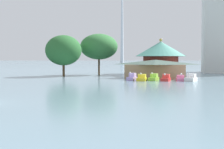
{
  "coord_description": "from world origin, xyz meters",
  "views": [
    {
      "loc": [
        17.82,
        -24.53,
        4.05
      ],
      "look_at": [
        7.83,
        20.51,
        1.77
      ],
      "focal_mm": 49.46,
      "sensor_mm": 36.0,
      "label": 1
    }
  ],
  "objects_px": {
    "shoreline_tree_tall_left": "(63,50)",
    "pedal_boat_white": "(191,78)",
    "green_roof_pavilion": "(161,56)",
    "shoreline_tree_mid": "(99,47)",
    "pedal_boat_pink": "(181,79)",
    "boathouse": "(156,69)",
    "pedal_boat_yellow": "(142,78)",
    "pedal_boat_lime": "(154,78)",
    "pedal_boat_lavender": "(132,78)",
    "pedal_boat_red": "(166,78)"
  },
  "relations": [
    {
      "from": "shoreline_tree_tall_left",
      "to": "shoreline_tree_mid",
      "type": "bearing_deg",
      "value": 52.42
    },
    {
      "from": "boathouse",
      "to": "pedal_boat_yellow",
      "type": "bearing_deg",
      "value": -102.3
    },
    {
      "from": "pedal_boat_white",
      "to": "pedal_boat_pink",
      "type": "bearing_deg",
      "value": -81.71
    },
    {
      "from": "pedal_boat_lavender",
      "to": "green_roof_pavilion",
      "type": "distance_m",
      "value": 17.63
    },
    {
      "from": "pedal_boat_lime",
      "to": "pedal_boat_red",
      "type": "relative_size",
      "value": 1.03
    },
    {
      "from": "pedal_boat_yellow",
      "to": "pedal_boat_lime",
      "type": "relative_size",
      "value": 0.76
    },
    {
      "from": "boathouse",
      "to": "pedal_boat_red",
      "type": "bearing_deg",
      "value": -72.15
    },
    {
      "from": "pedal_boat_lavender",
      "to": "boathouse",
      "type": "distance_m",
      "value": 9.01
    },
    {
      "from": "shoreline_tree_tall_left",
      "to": "green_roof_pavilion",
      "type": "bearing_deg",
      "value": 15.14
    },
    {
      "from": "pedal_boat_pink",
      "to": "pedal_boat_white",
      "type": "distance_m",
      "value": 1.93
    },
    {
      "from": "pedal_boat_yellow",
      "to": "pedal_boat_lime",
      "type": "distance_m",
      "value": 2.55
    },
    {
      "from": "pedal_boat_lavender",
      "to": "shoreline_tree_tall_left",
      "type": "xyz_separation_m",
      "value": [
        -17.97,
        10.48,
        5.6
      ]
    },
    {
      "from": "boathouse",
      "to": "pedal_boat_lavender",
      "type": "bearing_deg",
      "value": -115.74
    },
    {
      "from": "pedal_boat_lime",
      "to": "pedal_boat_red",
      "type": "bearing_deg",
      "value": 89.54
    },
    {
      "from": "boathouse",
      "to": "shoreline_tree_mid",
      "type": "height_order",
      "value": "shoreline_tree_mid"
    },
    {
      "from": "pedal_boat_red",
      "to": "boathouse",
      "type": "relative_size",
      "value": 0.23
    },
    {
      "from": "green_roof_pavilion",
      "to": "shoreline_tree_tall_left",
      "type": "height_order",
      "value": "shoreline_tree_tall_left"
    },
    {
      "from": "green_roof_pavilion",
      "to": "shoreline_tree_mid",
      "type": "distance_m",
      "value": 16.24
    },
    {
      "from": "pedal_boat_red",
      "to": "shoreline_tree_tall_left",
      "type": "relative_size",
      "value": 0.32
    },
    {
      "from": "pedal_boat_white",
      "to": "shoreline_tree_tall_left",
      "type": "height_order",
      "value": "shoreline_tree_tall_left"
    },
    {
      "from": "pedal_boat_lime",
      "to": "green_roof_pavilion",
      "type": "distance_m",
      "value": 16.46
    },
    {
      "from": "shoreline_tree_tall_left",
      "to": "pedal_boat_white",
      "type": "bearing_deg",
      "value": -18.94
    },
    {
      "from": "pedal_boat_white",
      "to": "boathouse",
      "type": "height_order",
      "value": "boathouse"
    },
    {
      "from": "pedal_boat_white",
      "to": "boathouse",
      "type": "xyz_separation_m",
      "value": [
        -7.07,
        7.44,
        1.53
      ]
    },
    {
      "from": "shoreline_tree_tall_left",
      "to": "pedal_boat_yellow",
      "type": "bearing_deg",
      "value": -29.46
    },
    {
      "from": "pedal_boat_white",
      "to": "pedal_boat_lavender",
      "type": "bearing_deg",
      "value": -69.02
    },
    {
      "from": "green_roof_pavilion",
      "to": "shoreline_tree_mid",
      "type": "height_order",
      "value": "shoreline_tree_mid"
    },
    {
      "from": "shoreline_tree_tall_left",
      "to": "shoreline_tree_mid",
      "type": "distance_m",
      "value": 10.59
    },
    {
      "from": "pedal_boat_white",
      "to": "boathouse",
      "type": "relative_size",
      "value": 0.25
    },
    {
      "from": "pedal_boat_pink",
      "to": "pedal_boat_yellow",
      "type": "bearing_deg",
      "value": -83.69
    },
    {
      "from": "pedal_boat_lime",
      "to": "shoreline_tree_mid",
      "type": "relative_size",
      "value": 0.3
    },
    {
      "from": "green_roof_pavilion",
      "to": "shoreline_tree_mid",
      "type": "relative_size",
      "value": 1.14
    },
    {
      "from": "pedal_boat_pink",
      "to": "green_roof_pavilion",
      "type": "distance_m",
      "value": 16.92
    },
    {
      "from": "shoreline_tree_mid",
      "to": "shoreline_tree_tall_left",
      "type": "bearing_deg",
      "value": -127.58
    },
    {
      "from": "pedal_boat_red",
      "to": "pedal_boat_white",
      "type": "relative_size",
      "value": 0.92
    },
    {
      "from": "pedal_boat_pink",
      "to": "green_roof_pavilion",
      "type": "relative_size",
      "value": 0.22
    },
    {
      "from": "pedal_boat_yellow",
      "to": "pedal_boat_lime",
      "type": "bearing_deg",
      "value": 127.83
    },
    {
      "from": "pedal_boat_lavender",
      "to": "pedal_boat_white",
      "type": "bearing_deg",
      "value": 107.01
    },
    {
      "from": "pedal_boat_yellow",
      "to": "pedal_boat_white",
      "type": "distance_m",
      "value": 9.08
    },
    {
      "from": "pedal_boat_yellow",
      "to": "pedal_boat_pink",
      "type": "bearing_deg",
      "value": 106.81
    },
    {
      "from": "shoreline_tree_tall_left",
      "to": "shoreline_tree_mid",
      "type": "relative_size",
      "value": 0.92
    },
    {
      "from": "pedal_boat_pink",
      "to": "boathouse",
      "type": "distance_m",
      "value": 8.95
    },
    {
      "from": "pedal_boat_yellow",
      "to": "shoreline_tree_mid",
      "type": "xyz_separation_m",
      "value": [
        -13.5,
        19.6,
        6.79
      ]
    },
    {
      "from": "pedal_boat_lime",
      "to": "shoreline_tree_mid",
      "type": "height_order",
      "value": "shoreline_tree_mid"
    },
    {
      "from": "pedal_boat_lime",
      "to": "boathouse",
      "type": "relative_size",
      "value": 0.24
    },
    {
      "from": "boathouse",
      "to": "green_roof_pavilion",
      "type": "distance_m",
      "value": 9.0
    },
    {
      "from": "pedal_boat_yellow",
      "to": "pedal_boat_lime",
      "type": "height_order",
      "value": "pedal_boat_lime"
    },
    {
      "from": "shoreline_tree_mid",
      "to": "pedal_boat_yellow",
      "type": "bearing_deg",
      "value": -55.45
    },
    {
      "from": "boathouse",
      "to": "shoreline_tree_tall_left",
      "type": "bearing_deg",
      "value": 173.52
    },
    {
      "from": "pedal_boat_lavender",
      "to": "pedal_boat_yellow",
      "type": "distance_m",
      "value": 2.09
    }
  ]
}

